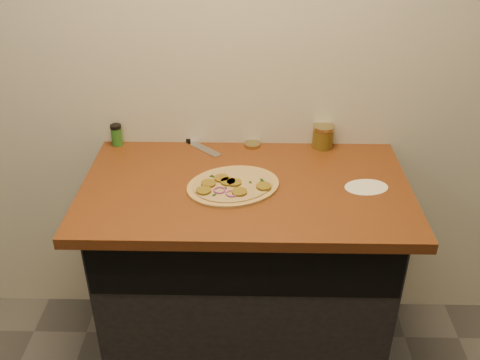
{
  "coord_description": "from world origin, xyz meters",
  "views": [
    {
      "loc": [
        0.01,
        -0.25,
        1.92
      ],
      "look_at": [
        -0.02,
        1.36,
        0.95
      ],
      "focal_mm": 40.0,
      "sensor_mm": 36.0,
      "label": 1
    }
  ],
  "objects_px": {
    "chefs_knife": "(192,142)",
    "salsa_jar": "(323,136)",
    "spice_shaker": "(117,135)",
    "pizza": "(233,185)"
  },
  "relations": [
    {
      "from": "chefs_knife",
      "to": "pizza",
      "type": "bearing_deg",
      "value": -62.21
    },
    {
      "from": "chefs_knife",
      "to": "salsa_jar",
      "type": "distance_m",
      "value": 0.55
    },
    {
      "from": "chefs_knife",
      "to": "spice_shaker",
      "type": "bearing_deg",
      "value": -175.99
    },
    {
      "from": "chefs_knife",
      "to": "spice_shaker",
      "type": "distance_m",
      "value": 0.31
    },
    {
      "from": "pizza",
      "to": "salsa_jar",
      "type": "bearing_deg",
      "value": 42.33
    },
    {
      "from": "chefs_knife",
      "to": "salsa_jar",
      "type": "bearing_deg",
      "value": -2.26
    },
    {
      "from": "chefs_knife",
      "to": "salsa_jar",
      "type": "relative_size",
      "value": 2.32
    },
    {
      "from": "pizza",
      "to": "salsa_jar",
      "type": "relative_size",
      "value": 4.52
    },
    {
      "from": "pizza",
      "to": "spice_shaker",
      "type": "height_order",
      "value": "spice_shaker"
    },
    {
      "from": "pizza",
      "to": "spice_shaker",
      "type": "bearing_deg",
      "value": 146.22
    }
  ]
}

